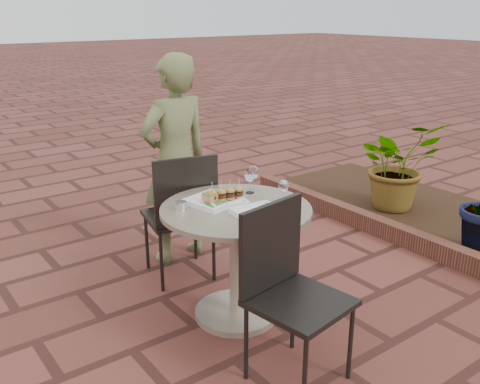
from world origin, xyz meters
TOP-DOWN VIEW (x-y plane):
  - ground at (0.00, 0.00)m, footprint 60.00×60.00m
  - cafe_table at (-0.14, -0.05)m, footprint 0.90×0.90m
  - chair_far at (-0.16, 0.55)m, footprint 0.52×0.52m
  - chair_near at (-0.26, -0.64)m, footprint 0.50×0.50m
  - diner at (0.01, 0.91)m, footprint 0.58×0.40m
  - plate_salmon at (-0.21, 0.09)m, footprint 0.33×0.33m
  - plate_sliders at (-0.14, 0.05)m, footprint 0.27×0.27m
  - plate_tuna at (-0.11, -0.25)m, footprint 0.29×0.29m
  - wine_glass_right at (0.14, -0.15)m, footprint 0.06×0.06m
  - wine_glass_mid at (0.09, 0.11)m, footprint 0.07×0.07m
  - wine_glass_far at (0.14, 0.14)m, footprint 0.07×0.07m
  - steel_ramekin at (-0.42, 0.11)m, footprint 0.07×0.07m
  - cutlery_set at (0.16, -0.21)m, footprint 0.13×0.20m
  - planter_curb at (1.60, 0.30)m, footprint 0.12×3.00m
  - mulch_bed at (2.30, 0.30)m, footprint 1.30×3.00m
  - potted_plant_a at (2.13, 0.51)m, footprint 0.90×0.83m

SIDE VIEW (x-z plane):
  - ground at x=0.00m, z-range 0.00..0.00m
  - mulch_bed at x=2.30m, z-range 0.00..0.06m
  - planter_curb at x=1.60m, z-range 0.00..0.15m
  - potted_plant_a at x=2.13m, z-range 0.06..0.89m
  - cafe_table at x=-0.14m, z-range 0.12..0.85m
  - chair_far at x=-0.16m, z-range 0.08..1.01m
  - chair_near at x=-0.26m, z-range 0.08..1.01m
  - cutlery_set at x=0.16m, z-range 0.73..0.73m
  - plate_tuna at x=-0.11m, z-range 0.73..0.76m
  - plate_salmon at x=-0.21m, z-range 0.71..0.79m
  - steel_ramekin at x=-0.42m, z-range 0.73..0.78m
  - plate_sliders at x=-0.14m, z-range 0.69..0.84m
  - diner at x=0.01m, z-range 0.00..1.56m
  - wine_glass_right at x=0.14m, z-range 0.76..0.91m
  - wine_glass_mid at x=0.09m, z-range 0.76..0.92m
  - wine_glass_far at x=0.14m, z-range 0.76..0.93m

